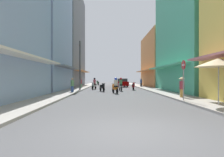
{
  "coord_description": "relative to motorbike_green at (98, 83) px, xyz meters",
  "views": [
    {
      "loc": [
        -0.61,
        -5.13,
        1.52
      ],
      "look_at": [
        -0.24,
        20.28,
        1.47
      ],
      "focal_mm": 29.54,
      "sensor_mm": 36.0,
      "label": 1
    }
  ],
  "objects": [
    {
      "name": "motorbike_black",
      "position": [
        1.7,
        -18.9,
        0.0
      ],
      "size": [
        0.77,
        1.73,
        0.96
      ],
      "color": "black",
      "rests_on": "ground"
    },
    {
      "name": "building_right_mid",
      "position": [
        12.12,
        -19.48,
        6.84
      ],
      "size": [
        7.05,
        11.96,
        14.69
      ],
      "color": "#4CB28C",
      "rests_on": "ground"
    },
    {
      "name": "motorbike_green",
      "position": [
        0.0,
        0.0,
        0.0
      ],
      "size": [
        0.75,
        1.74,
        0.96
      ],
      "color": "black",
      "rests_on": "ground"
    },
    {
      "name": "pedestrian_midway",
      "position": [
        7.81,
        -9.14,
        0.28
      ],
      "size": [
        0.34,
        0.34,
        1.58
      ],
      "color": "#262628",
      "rests_on": "ground"
    },
    {
      "name": "vendor_umbrella",
      "position": [
        8.16,
        -30.29,
        1.82
      ],
      "size": [
        2.38,
        2.38,
        2.55
      ],
      "color": "#99999E",
      "rests_on": "ground"
    },
    {
      "name": "motorbike_red",
      "position": [
        5.59,
        -16.2,
        0.0
      ],
      "size": [
        0.63,
        1.79,
        0.96
      ],
      "color": "black",
      "rests_on": "ground"
    },
    {
      "name": "pedestrian_crossing",
      "position": [
        -1.26,
        -20.96,
        0.27
      ],
      "size": [
        0.34,
        0.34,
        1.55
      ],
      "color": "#334C8C",
      "rests_on": "ground"
    },
    {
      "name": "utility_pole",
      "position": [
        -1.05,
        -17.41,
        2.58
      ],
      "size": [
        0.2,
        1.2,
        6.02
      ],
      "color": "#4C4C4F",
      "rests_on": "ground"
    },
    {
      "name": "building_left_far",
      "position": [
        -5.89,
        -5.36,
        8.32
      ],
      "size": [
        7.05,
        13.44,
        17.65
      ],
      "color": "slate",
      "rests_on": "ground"
    },
    {
      "name": "parked_car",
      "position": [
        4.66,
        -7.79,
        0.24
      ],
      "size": [
        2.11,
        4.24,
        1.45
      ],
      "color": "#8C0000",
      "rests_on": "ground"
    },
    {
      "name": "motorbike_silver",
      "position": [
        0.46,
        -14.92,
        0.2
      ],
      "size": [
        0.65,
        1.78,
        1.58
      ],
      "color": "black",
      "rests_on": "ground"
    },
    {
      "name": "street_sign_no_entry",
      "position": [
        7.18,
        -28.19,
        1.21
      ],
      "size": [
        0.07,
        0.6,
        2.65
      ],
      "color": "gray",
      "rests_on": "ground"
    },
    {
      "name": "building_left_mid",
      "position": [
        -5.89,
        -17.35,
        8.23
      ],
      "size": [
        7.05,
        9.33,
        17.47
      ],
      "color": "#8CA5CC",
      "rests_on": "ground"
    },
    {
      "name": "motorbike_white",
      "position": [
        3.84,
        -17.9,
        0.2
      ],
      "size": [
        0.55,
        1.81,
        1.58
      ],
      "color": "black",
      "rests_on": "ground"
    },
    {
      "name": "sidewalk_left",
      "position": [
        -1.85,
        -14.02,
        -0.44
      ],
      "size": [
        2.1,
        57.12,
        0.12
      ],
      "primitive_type": "cube",
      "color": "#9E9991",
      "rests_on": "ground"
    },
    {
      "name": "ground_plane",
      "position": [
        3.12,
        -14.02,
        -0.5
      ],
      "size": [
        108.07,
        108.07,
        0.0
      ],
      "primitive_type": "plane",
      "color": "#4C4C4F"
    },
    {
      "name": "pedestrian_foreground",
      "position": [
        7.81,
        -26.34,
        0.41
      ],
      "size": [
        0.44,
        0.44,
        1.62
      ],
      "color": "#BF8C3F",
      "rests_on": "ground"
    },
    {
      "name": "pedestrian_far",
      "position": [
        -1.64,
        -12.94,
        0.27
      ],
      "size": [
        0.34,
        0.34,
        1.56
      ],
      "color": "#598C59",
      "rests_on": "ground"
    },
    {
      "name": "motorbike_orange",
      "position": [
        3.09,
        -21.36,
        0.2
      ],
      "size": [
        0.69,
        1.76,
        1.58
      ],
      "color": "black",
      "rests_on": "ground"
    },
    {
      "name": "building_right_far",
      "position": [
        12.12,
        -7.06,
        4.14
      ],
      "size": [
        7.05,
        11.84,
        9.29
      ],
      "color": "#D88C4C",
      "rests_on": "ground"
    },
    {
      "name": "sidewalk_right",
      "position": [
        8.08,
        -14.02,
        -0.44
      ],
      "size": [
        2.1,
        57.12,
        0.12
      ],
      "primitive_type": "cube",
      "color": "#9E9991",
      "rests_on": "ground"
    }
  ]
}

